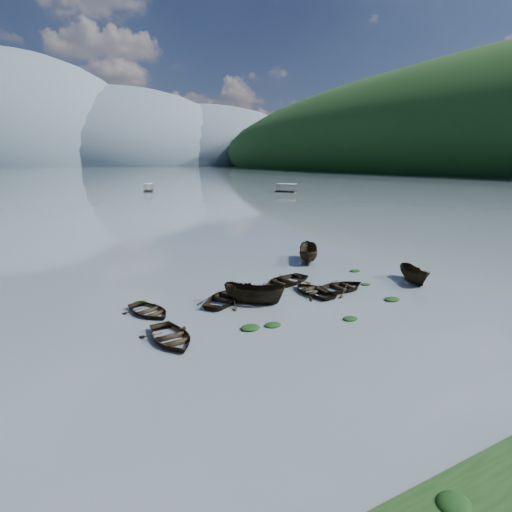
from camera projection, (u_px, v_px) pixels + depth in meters
name	position (u px, v px, depth m)	size (l,w,h in m)	color
ground_plane	(345.00, 327.00, 24.93)	(2400.00, 2400.00, 0.00)	slate
haze_mtn_b	(15.00, 166.00, 771.97)	(520.00, 520.00, 340.00)	#475666
haze_mtn_c	(122.00, 165.00, 862.58)	(520.00, 520.00, 260.00)	#475666
haze_mtn_d	(201.00, 165.00, 944.14)	(520.00, 520.00, 220.00)	#475666
rowboat_0	(171.00, 341.00, 22.95)	(3.05, 4.26, 0.88)	black
rowboat_1	(226.00, 301.00, 29.41)	(3.25, 4.55, 0.94)	black
rowboat_2	(254.00, 303.00, 29.01)	(1.74, 4.61, 1.78)	black
rowboat_3	(313.00, 293.00, 31.18)	(2.94, 4.11, 0.85)	black
rowboat_4	(342.00, 290.00, 31.96)	(3.13, 4.38, 0.91)	black
rowboat_5	(414.00, 282.00, 34.08)	(1.55, 4.11, 1.59)	black
rowboat_6	(149.00, 314.00, 27.02)	(2.78, 3.89, 0.81)	black
rowboat_7	(285.00, 284.00, 33.53)	(3.32, 4.65, 0.96)	black
rowboat_8	(308.00, 261.00, 41.07)	(1.87, 4.96, 1.92)	black
weed_clump_0	(250.00, 329.00, 24.62)	(1.24, 1.02, 0.27)	black
weed_clump_1	(273.00, 326.00, 25.07)	(1.09, 0.87, 0.24)	black
weed_clump_2	(350.00, 319.00, 26.08)	(1.03, 0.82, 0.22)	black
weed_clump_3	(365.00, 285.00, 33.34)	(0.84, 0.71, 0.19)	black
weed_clump_4	(392.00, 300.00, 29.68)	(1.21, 0.96, 0.25)	black
weed_clump_5	(140.00, 304.00, 28.94)	(1.06, 0.86, 0.23)	black
weed_clump_6	(310.00, 297.00, 30.41)	(0.91, 0.76, 0.19)	black
weed_clump_7	(355.00, 271.00, 37.36)	(1.01, 0.81, 0.22)	black
pontoon_centre	(149.00, 191.00, 133.00)	(2.75, 6.59, 2.53)	black
pontoon_right	(286.00, 192.00, 130.45)	(2.81, 6.75, 2.59)	black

